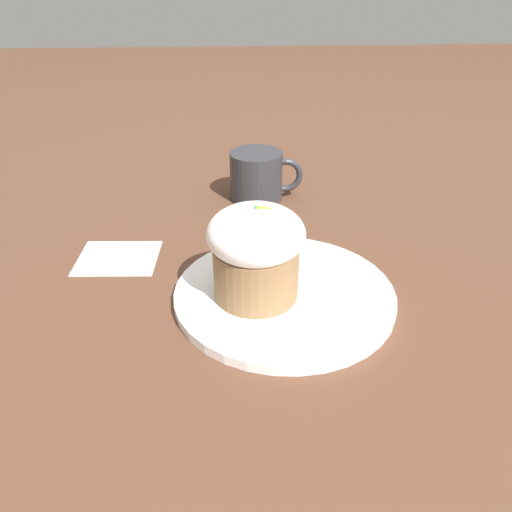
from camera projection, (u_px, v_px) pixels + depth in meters
ground_plane at (284, 298)px, 0.60m from camera, size 4.00×4.00×0.00m
dessert_plate at (284, 294)px, 0.59m from camera, size 0.26×0.26×0.01m
carrot_cake at (256, 251)px, 0.55m from camera, size 0.11×0.11×0.11m
spoon at (298, 289)px, 0.59m from camera, size 0.13×0.08×0.01m
coffee_cup at (258, 176)px, 0.83m from camera, size 0.12×0.09×0.08m
paper_napkin at (118, 258)px, 0.68m from camera, size 0.11×0.10×0.00m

